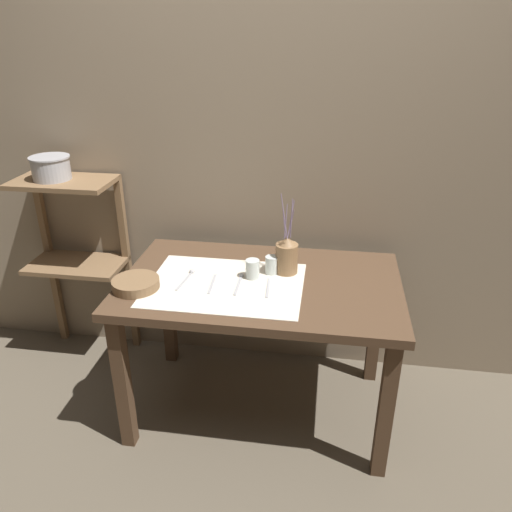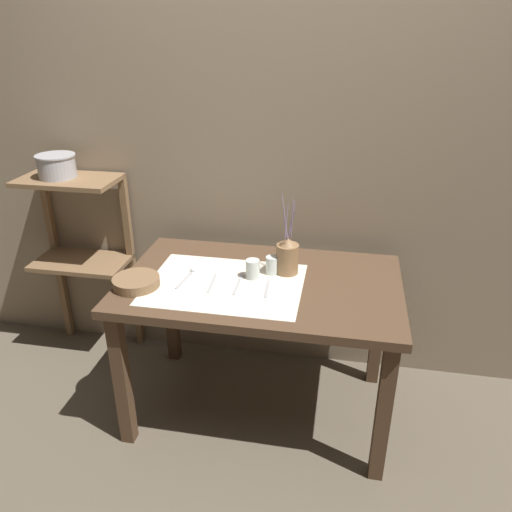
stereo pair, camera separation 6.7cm
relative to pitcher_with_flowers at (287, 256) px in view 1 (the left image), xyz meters
The scene contains 14 objects.
ground_plane 0.82m from the pitcher_with_flowers, 137.60° to the right, with size 12.00×12.00×0.00m, color brown.
stone_wall_back 0.57m from the pitcher_with_flowers, 104.90° to the left, with size 7.00×0.06×2.40m.
wooden_table 0.23m from the pitcher_with_flowers, 137.60° to the right, with size 1.25×0.77×0.73m.
wooden_shelf_unit 1.18m from the pitcher_with_flowers, 168.38° to the left, with size 0.50×0.29×1.06m.
linen_cloth 0.31m from the pitcher_with_flowers, 147.77° to the right, with size 0.68×0.51×0.00m.
pitcher_with_flowers is the anchor object (origin of this frame).
wooden_bowl 0.68m from the pitcher_with_flowers, 158.39° to the right, with size 0.20×0.20×0.04m.
glass_tumbler_near 0.17m from the pitcher_with_flowers, 151.35° to the right, with size 0.06×0.06×0.09m.
glass_tumbler_far 0.08m from the pitcher_with_flowers, 162.69° to the right, with size 0.06×0.06×0.08m.
spoon_inner 0.45m from the pitcher_with_flowers, 166.11° to the right, with size 0.04×0.19×0.02m.
knife_center 0.36m from the pitcher_with_flowers, 151.46° to the right, with size 0.02×0.18×0.00m.
spoon_outer 0.24m from the pitcher_with_flowers, 150.61° to the right, with size 0.02×0.19×0.02m.
fork_inner 0.19m from the pitcher_with_flowers, 110.58° to the right, with size 0.02×0.18×0.00m.
metal_pot_large 1.26m from the pitcher_with_flowers, behind, with size 0.20×0.20×0.12m.
Camera 1 is at (0.28, -1.95, 1.77)m, focal length 35.00 mm.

